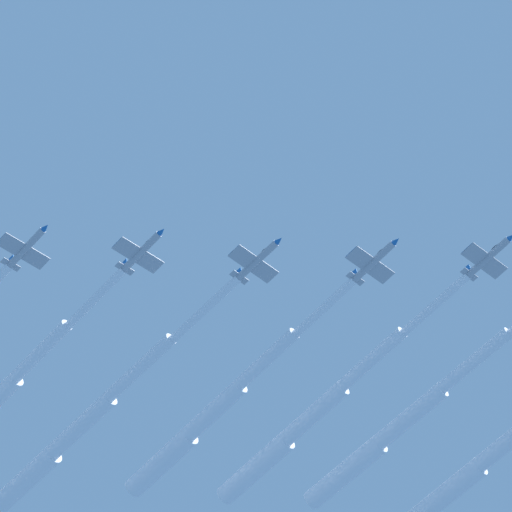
{
  "coord_description": "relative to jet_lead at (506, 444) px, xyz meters",
  "views": [
    {
      "loc": [
        -40.22,
        79.53,
        -17.04
      ],
      "look_at": [
        0.0,
        0.0,
        145.29
      ],
      "focal_mm": 84.61,
      "sensor_mm": 36.0,
      "label": 1
    }
  ],
  "objects": [
    {
      "name": "jet_starboard_mid",
      "position": [
        62.79,
        34.63,
        -0.22
      ],
      "size": [
        69.7,
        29.74,
        4.07
      ],
      "color": "#9EA3AD"
    },
    {
      "name": "jet_port_mid",
      "position": [
        41.25,
        27.46,
        0.02
      ],
      "size": [
        60.86,
        27.95,
        4.07
      ],
      "color": "#9EA3AD"
    },
    {
      "name": "jet_lead",
      "position": [
        0.0,
        0.0,
        0.0
      ],
      "size": [
        70.14,
        31.82,
        4.11
      ],
      "color": "#9EA3AD"
    },
    {
      "name": "jet_port_inner",
      "position": [
        13.94,
        9.81,
        2.65
      ],
      "size": [
        67.34,
        29.56,
        4.15
      ],
      "color": "#9EA3AD"
    },
    {
      "name": "jet_starboard_inner",
      "position": [
        27.69,
        18.13,
        1.89
      ],
      "size": [
        64.26,
        29.51,
        4.15
      ],
      "color": "#9EA3AD"
    }
  ]
}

